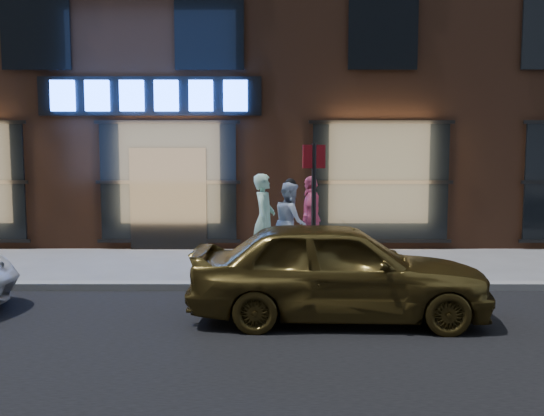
{
  "coord_description": "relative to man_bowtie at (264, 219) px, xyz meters",
  "views": [
    {
      "loc": [
        2.47,
        -8.55,
        2.13
      ],
      "look_at": [
        2.45,
        1.6,
        1.2
      ],
      "focal_mm": 35.0,
      "sensor_mm": 36.0,
      "label": 1
    }
  ],
  "objects": [
    {
      "name": "ground",
      "position": [
        -2.29,
        -2.25,
        -0.92
      ],
      "size": [
        90.0,
        90.0,
        0.0
      ],
      "primitive_type": "plane",
      "color": "slate",
      "rests_on": "ground"
    },
    {
      "name": "curb",
      "position": [
        -2.29,
        -2.25,
        -0.86
      ],
      "size": [
        60.0,
        0.25,
        0.12
      ],
      "primitive_type": "cube",
      "color": "gray",
      "rests_on": "ground"
    },
    {
      "name": "storefront_building",
      "position": [
        -2.29,
        5.74,
        4.23
      ],
      "size": [
        30.2,
        8.28,
        10.3
      ],
      "color": "#54301E",
      "rests_on": "ground"
    },
    {
      "name": "man_bowtie",
      "position": [
        0.0,
        0.0,
        0.0
      ],
      "size": [
        0.54,
        0.73,
        1.84
      ],
      "primitive_type": "imported",
      "rotation": [
        0.0,
        0.0,
        1.41
      ],
      "color": "#B4ECD4",
      "rests_on": "ground"
    },
    {
      "name": "man_cap",
      "position": [
        0.54,
        0.27,
        -0.09
      ],
      "size": [
        0.73,
        0.88,
        1.66
      ],
      "primitive_type": "imported",
      "rotation": [
        0.0,
        0.0,
        1.7
      ],
      "color": "white",
      "rests_on": "ground"
    },
    {
      "name": "passerby",
      "position": [
        1.0,
        0.61,
        -0.03
      ],
      "size": [
        0.63,
        1.11,
        1.78
      ],
      "primitive_type": "imported",
      "rotation": [
        0.0,
        0.0,
        -1.77
      ],
      "color": "pink",
      "rests_on": "ground"
    },
    {
      "name": "gold_sedan",
      "position": [
        1.04,
        -3.83,
        -0.25
      ],
      "size": [
        3.96,
        1.7,
        1.33
      ],
      "primitive_type": "imported",
      "rotation": [
        0.0,
        0.0,
        1.54
      ],
      "color": "brown",
      "rests_on": "ground"
    },
    {
      "name": "sign_post",
      "position": [
        0.85,
        -2.13,
        0.52
      ],
      "size": [
        0.38,
        0.13,
        2.39
      ],
      "rotation": [
        0.0,
        0.0,
        0.26
      ],
      "color": "#262628",
      "rests_on": "ground"
    }
  ]
}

